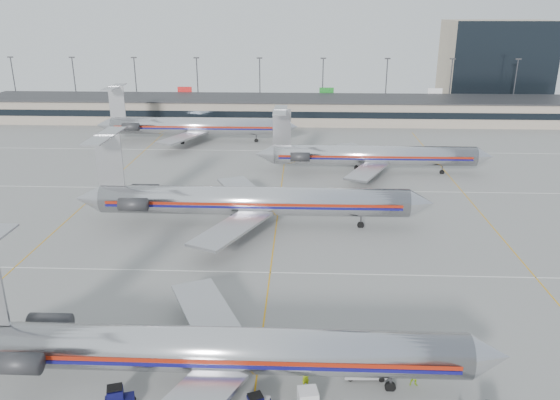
# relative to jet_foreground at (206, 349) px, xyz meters

# --- Properties ---
(ground) EXTENTS (260.00, 260.00, 0.00)m
(ground) POSITION_rel_jet_foreground_xyz_m (3.85, 9.99, -3.46)
(ground) COLOR gray
(ground) RESTS_ON ground
(apron_markings) EXTENTS (160.00, 0.15, 0.02)m
(apron_markings) POSITION_rel_jet_foreground_xyz_m (3.85, 19.99, -3.45)
(apron_markings) COLOR silver
(apron_markings) RESTS_ON ground
(terminal) EXTENTS (162.00, 17.00, 6.25)m
(terminal) POSITION_rel_jet_foreground_xyz_m (3.85, 107.96, -0.30)
(terminal) COLOR gray
(terminal) RESTS_ON ground
(light_mast_row) EXTENTS (163.60, 0.40, 15.28)m
(light_mast_row) POSITION_rel_jet_foreground_xyz_m (3.85, 121.99, 5.12)
(light_mast_row) COLOR #38383D
(light_mast_row) RESTS_ON ground
(distant_building) EXTENTS (30.00, 20.00, 25.00)m
(distant_building) POSITION_rel_jet_foreground_xyz_m (65.85, 137.99, 9.04)
(distant_building) COLOR tan
(distant_building) RESTS_ON ground
(jet_foreground) EXTENTS (45.59, 26.85, 11.93)m
(jet_foreground) POSITION_rel_jet_foreground_xyz_m (0.00, 0.00, 0.00)
(jet_foreground) COLOR silver
(jet_foreground) RESTS_ON ground
(jet_second_row) EXTENTS (49.32, 29.04, 12.91)m
(jet_second_row) POSITION_rel_jet_foreground_xyz_m (-0.25, 34.02, 0.28)
(jet_second_row) COLOR silver
(jet_second_row) RESTS_ON ground
(jet_third_row) EXTENTS (42.95, 26.42, 11.74)m
(jet_third_row) POSITION_rel_jet_foreground_xyz_m (19.45, 60.35, -0.05)
(jet_third_row) COLOR silver
(jet_third_row) RESTS_ON ground
(jet_back_row) EXTENTS (45.51, 27.99, 12.44)m
(jet_back_row) POSITION_rel_jet_foreground_xyz_m (-17.26, 83.65, 0.15)
(jet_back_row) COLOR silver
(jet_back_row) RESTS_ON ground
(tug_left) EXTENTS (2.40, 1.68, 1.77)m
(tug_left) POSITION_rel_jet_foreground_xyz_m (-6.39, -2.72, -2.66)
(tug_left) COLOR #090935
(tug_left) RESTS_ON ground
(uld_container) EXTENTS (1.98, 1.74, 1.85)m
(uld_container) POSITION_rel_jet_foreground_xyz_m (8.04, -2.58, -2.53)
(uld_container) COLOR #2D2D30
(uld_container) RESTS_ON ground
(belt_loader) EXTENTS (4.17, 1.42, 2.19)m
(belt_loader) POSITION_rel_jet_foreground_xyz_m (12.87, 1.57, -2.88)
(belt_loader) COLOR gray
(belt_loader) RESTS_ON ground
(ramp_worker_near) EXTENTS (0.71, 0.59, 1.68)m
(ramp_worker_near) POSITION_rel_jet_foreground_xyz_m (7.89, 0.16, -2.62)
(ramp_worker_near) COLOR #B3D614
(ramp_worker_near) RESTS_ON ground
(ramp_worker_far) EXTENTS (0.87, 0.69, 1.76)m
(ramp_worker_far) POSITION_rel_jet_foreground_xyz_m (16.67, 0.69, -2.58)
(ramp_worker_far) COLOR #8FC612
(ramp_worker_far) RESTS_ON ground
(cone_left) EXTENTS (0.51, 0.51, 0.59)m
(cone_left) POSITION_rel_jet_foreground_xyz_m (-6.83, -2.24, -3.17)
(cone_left) COLOR #E43E07
(cone_left) RESTS_ON ground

